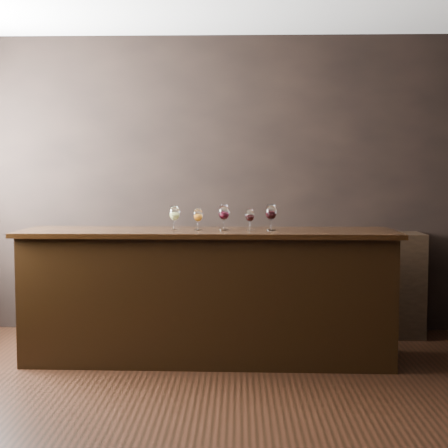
{
  "coord_description": "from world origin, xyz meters",
  "views": [
    {
      "loc": [
        0.33,
        -3.71,
        1.49
      ],
      "look_at": [
        0.21,
        1.22,
        1.1
      ],
      "focal_mm": 50.0,
      "sensor_mm": 36.0,
      "label": 1
    }
  ],
  "objects_px": {
    "glass_red_c": "(271,213)",
    "glass_red_a": "(224,213)",
    "glass_white": "(174,214)",
    "glass_amber": "(198,215)",
    "back_bar_shelf": "(277,284)",
    "glass_red_b": "(250,216)",
    "bar_counter": "(208,298)"
  },
  "relations": [
    {
      "from": "glass_red_b",
      "to": "glass_red_a",
      "type": "bearing_deg",
      "value": -174.69
    },
    {
      "from": "glass_amber",
      "to": "glass_red_c",
      "type": "bearing_deg",
      "value": -0.54
    },
    {
      "from": "glass_amber",
      "to": "glass_red_a",
      "type": "xyz_separation_m",
      "value": [
        0.21,
        -0.0,
        0.02
      ]
    },
    {
      "from": "bar_counter",
      "to": "glass_red_c",
      "type": "height_order",
      "value": "glass_red_c"
    },
    {
      "from": "bar_counter",
      "to": "glass_amber",
      "type": "distance_m",
      "value": 0.67
    },
    {
      "from": "back_bar_shelf",
      "to": "glass_white",
      "type": "xyz_separation_m",
      "value": [
        -0.87,
        -0.79,
        0.7
      ]
    },
    {
      "from": "glass_white",
      "to": "glass_red_b",
      "type": "xyz_separation_m",
      "value": [
        0.6,
        0.02,
        -0.02
      ]
    },
    {
      "from": "back_bar_shelf",
      "to": "glass_red_a",
      "type": "relative_size",
      "value": 13.04
    },
    {
      "from": "glass_amber",
      "to": "glass_red_a",
      "type": "height_order",
      "value": "glass_red_a"
    },
    {
      "from": "glass_red_c",
      "to": "glass_red_a",
      "type": "bearing_deg",
      "value": 179.25
    },
    {
      "from": "glass_white",
      "to": "glass_red_b",
      "type": "distance_m",
      "value": 0.6
    },
    {
      "from": "glass_white",
      "to": "glass_amber",
      "type": "relative_size",
      "value": 1.12
    },
    {
      "from": "glass_amber",
      "to": "glass_red_b",
      "type": "xyz_separation_m",
      "value": [
        0.41,
        0.02,
        -0.0
      ]
    },
    {
      "from": "glass_white",
      "to": "glass_red_c",
      "type": "bearing_deg",
      "value": -0.65
    },
    {
      "from": "back_bar_shelf",
      "to": "glass_red_c",
      "type": "distance_m",
      "value": 1.07
    },
    {
      "from": "glass_white",
      "to": "glass_red_a",
      "type": "bearing_deg",
      "value": -0.56
    },
    {
      "from": "bar_counter",
      "to": "glass_red_c",
      "type": "bearing_deg",
      "value": 2.4
    },
    {
      "from": "glass_red_a",
      "to": "glass_red_c",
      "type": "relative_size",
      "value": 0.97
    },
    {
      "from": "bar_counter",
      "to": "glass_amber",
      "type": "bearing_deg",
      "value": 168.15
    },
    {
      "from": "glass_red_b",
      "to": "glass_red_c",
      "type": "bearing_deg",
      "value": -8.16
    },
    {
      "from": "glass_white",
      "to": "glass_amber",
      "type": "bearing_deg",
      "value": -0.99
    },
    {
      "from": "glass_amber",
      "to": "glass_red_c",
      "type": "distance_m",
      "value": 0.58
    },
    {
      "from": "bar_counter",
      "to": "glass_red_a",
      "type": "distance_m",
      "value": 0.69
    },
    {
      "from": "bar_counter",
      "to": "glass_amber",
      "type": "xyz_separation_m",
      "value": [
        -0.08,
        0.02,
        0.66
      ]
    },
    {
      "from": "back_bar_shelf",
      "to": "glass_red_a",
      "type": "bearing_deg",
      "value": -121.13
    },
    {
      "from": "glass_white",
      "to": "glass_red_a",
      "type": "height_order",
      "value": "glass_red_a"
    },
    {
      "from": "bar_counter",
      "to": "glass_amber",
      "type": "height_order",
      "value": "glass_amber"
    },
    {
      "from": "bar_counter",
      "to": "glass_white",
      "type": "distance_m",
      "value": 0.73
    },
    {
      "from": "glass_red_a",
      "to": "glass_red_b",
      "type": "relative_size",
      "value": 1.21
    },
    {
      "from": "back_bar_shelf",
      "to": "glass_red_b",
      "type": "relative_size",
      "value": 15.71
    },
    {
      "from": "glass_white",
      "to": "glass_red_c",
      "type": "height_order",
      "value": "glass_red_c"
    },
    {
      "from": "bar_counter",
      "to": "glass_red_a",
      "type": "xyz_separation_m",
      "value": [
        0.13,
        0.02,
        0.68
      ]
    }
  ]
}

